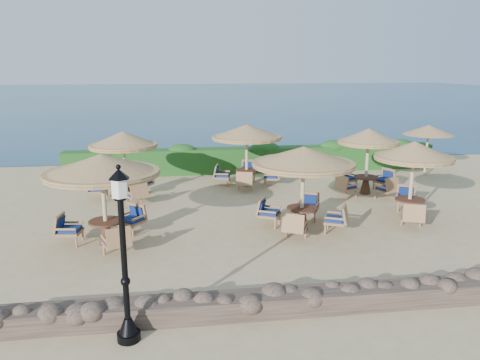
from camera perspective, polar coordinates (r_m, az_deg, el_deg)
ground at (r=16.15m, az=6.10°, el=-4.52°), size 120.00×120.00×0.00m
sea at (r=85.11m, az=-5.51°, el=10.20°), size 160.00×160.00×0.00m
hedge at (r=22.83m, az=1.78°, el=2.49°), size 18.00×0.90×1.20m
stone_wall at (r=10.62m, az=14.45°, el=-13.66°), size 15.00×0.65×0.44m
lamp_post at (r=8.84m, az=-13.92°, el=-9.85°), size 0.44×0.44×3.31m
extra_parasol at (r=23.37m, az=22.00°, el=5.66°), size 2.30×2.30×2.41m
cafe_set_0 at (r=13.70m, az=-16.43°, el=0.37°), size 3.27×3.27×2.65m
cafe_set_1 at (r=14.54m, az=7.72°, el=1.21°), size 3.21×3.21×2.65m
cafe_set_2 at (r=16.39m, az=20.36°, el=2.05°), size 2.56×2.86×2.65m
cafe_set_3 at (r=18.32m, az=-13.98°, el=3.32°), size 2.72×2.77×2.65m
cafe_set_4 at (r=19.90m, az=0.83°, el=4.56°), size 3.00×3.00×2.65m
cafe_set_5 at (r=19.33m, az=15.31°, el=3.32°), size 2.85×2.85×2.65m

